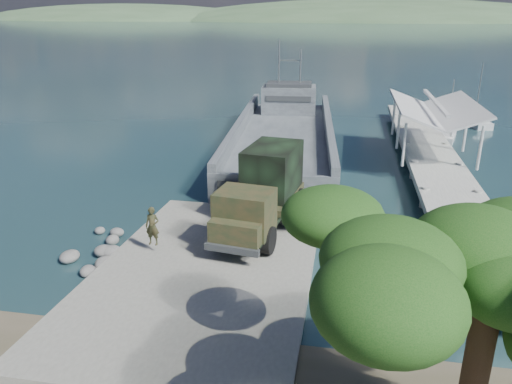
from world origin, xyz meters
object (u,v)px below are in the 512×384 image
Objects in this scene: pier at (432,149)px; landing_craft at (284,142)px; sailboat_far at (475,122)px; military_truck at (264,190)px; sailboat_near at (447,136)px; soldier at (153,233)px; overhang_tree at (462,273)px.

landing_craft reaches higher than pier.
sailboat_far reaches higher than pier.
pier is at bearing 60.92° from military_truck.
sailboat_near is (15.20, 6.85, -0.49)m from landing_craft.
military_truck reaches higher than soldier.
military_truck is 1.57× the size of sailboat_near.
landing_craft reaches higher than sailboat_far.
pier is 7.35× the size of sailboat_near.
soldier is at bearing -130.54° from pier.
pier is at bearing 51.92° from soldier.
overhang_tree reaches higher than sailboat_far.
landing_craft reaches higher than overhang_tree.
soldier is at bearing -131.20° from military_truck.
soldier is 42.98m from sailboat_far.
landing_craft is 4.02× the size of overhang_tree.
sailboat_near is (14.05, 24.69, -2.28)m from military_truck.
sailboat_far is at bearing 68.61° from military_truck.
sailboat_near is at bearing 68.65° from military_truck.
military_truck is 36.89m from sailboat_far.
military_truck is at bearing -131.12° from sailboat_far.
pier is 12.71m from landing_craft.
military_truck is at bearing -90.68° from landing_craft.
landing_craft is at bearing -141.02° from sailboat_near.
soldier is (-16.01, -18.72, -0.11)m from pier.
sailboat_far is 0.83× the size of overhang_tree.
sailboat_far is at bearing 59.85° from soldier.
overhang_tree is (-6.86, -39.02, 5.76)m from sailboat_near.
sailboat_near is 0.86× the size of sailboat_far.
overhang_tree is (12.12, -10.12, 4.59)m from soldier.
military_truck is at bearing -127.38° from pier.
sailboat_near is at bearing 80.03° from overhang_tree.
military_truck is (1.15, -17.85, 1.80)m from landing_craft.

